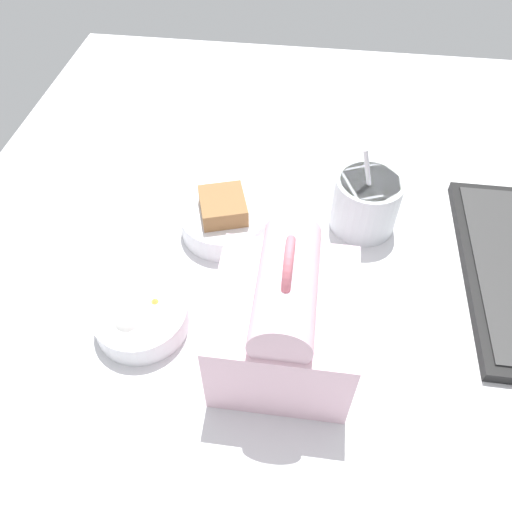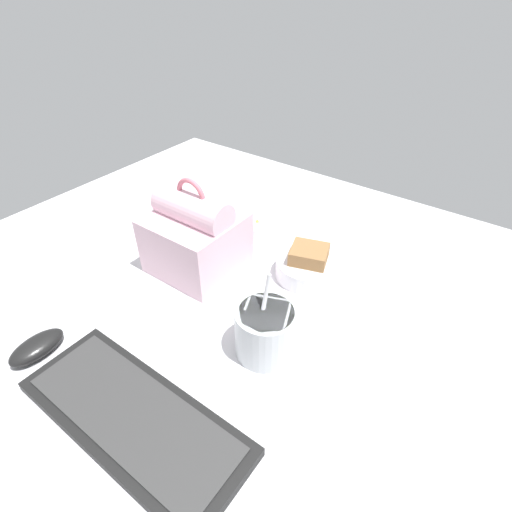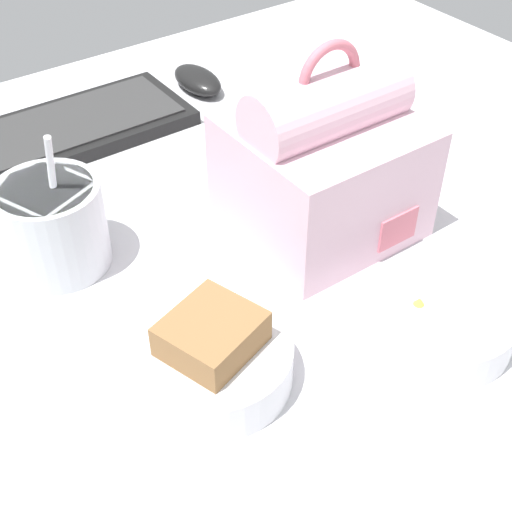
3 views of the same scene
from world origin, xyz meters
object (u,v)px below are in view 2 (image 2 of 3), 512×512
bento_bowl_sandwich (308,265)px  computer_mouse (37,347)px  keyboard (133,417)px  bento_bowl_snacks (256,223)px  lunch_bag (196,237)px  soup_cup (266,330)px

bento_bowl_sandwich → computer_mouse: (26.86, 45.77, -1.19)cm
keyboard → bento_bowl_snacks: bearing=-73.1°
bento_bowl_sandwich → bento_bowl_snacks: size_ratio=1.07×
lunch_bag → soup_cup: bearing=157.4°
lunch_bag → computer_mouse: lunch_bag is taller
bento_bowl_snacks → computer_mouse: (7.39, 53.77, -0.62)cm
keyboard → bento_bowl_snacks: size_ratio=2.89×
lunch_bag → bento_bowl_snacks: lunch_bag is taller
bento_bowl_snacks → keyboard: bearing=106.9°
keyboard → soup_cup: (-7.99, -22.38, 3.85)cm
bento_bowl_sandwich → lunch_bag: bearing=28.5°
bento_bowl_snacks → bento_bowl_sandwich: bearing=157.7°
keyboard → bento_bowl_sandwich: size_ratio=2.71×
keyboard → computer_mouse: size_ratio=3.87×
keyboard → soup_cup: bearing=-109.6°
keyboard → bento_bowl_sandwich: (-3.49, -44.47, 1.62)cm
soup_cup → bento_bowl_snacks: 38.57cm
bento_bowl_snacks → computer_mouse: 54.28cm
keyboard → computer_mouse: 23.40cm
keyboard → lunch_bag: 38.04cm
keyboard → computer_mouse: (23.36, 1.30, 0.43)cm
bento_bowl_snacks → computer_mouse: size_ratio=1.34×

